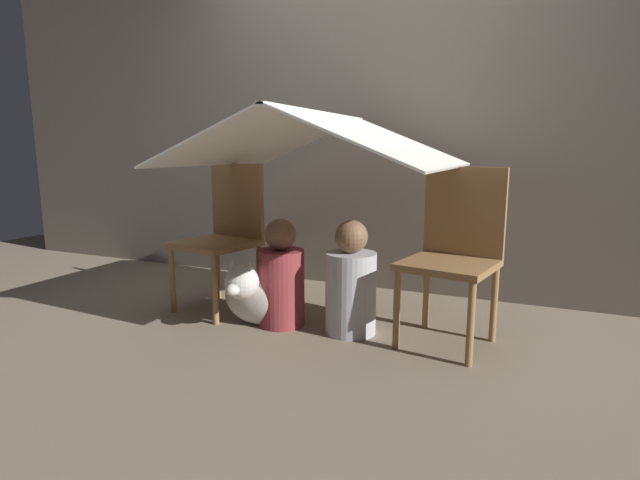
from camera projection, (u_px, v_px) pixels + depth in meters
name	position (u px, v px, depth m)	size (l,w,h in m)	color
ground_plane	(316.00, 329.00, 2.87)	(8.80, 8.80, 0.00)	gray
wall_back	(373.00, 116.00, 3.55)	(7.00, 0.05, 2.50)	#6B6056
chair_left	(225.00, 231.00, 3.19)	(0.52, 0.52, 0.93)	olive
chair_right	(455.00, 248.00, 2.62)	(0.51, 0.51, 0.93)	olive
sheet_canopy	(320.00, 139.00, 2.73)	(1.45, 1.29, 0.30)	silver
person_front	(281.00, 280.00, 2.90)	(0.27, 0.27, 0.63)	maroon
person_second	(351.00, 285.00, 2.77)	(0.28, 0.28, 0.64)	#B2B2B7
dog	(254.00, 294.00, 2.89)	(0.43, 0.40, 0.41)	silver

